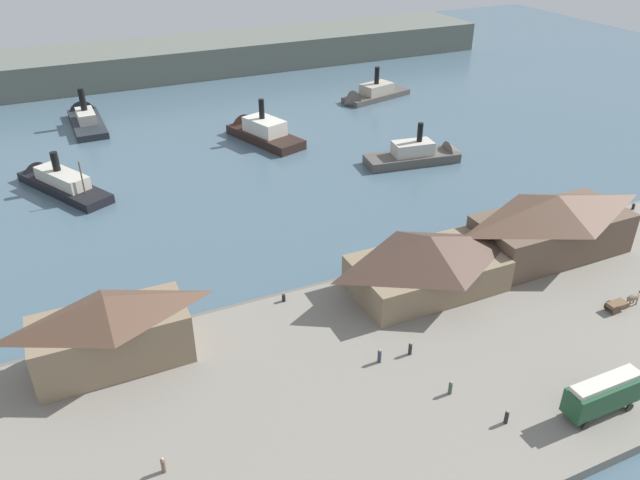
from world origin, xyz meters
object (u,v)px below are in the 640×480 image
Objects in this scene: ferry_shed_customs_shed at (553,224)px; horse_cart at (624,302)px; pedestrian_standing_center at (379,356)px; ferry_near_quay at (85,118)px; ferry_approaching_west at (55,181)px; ferry_shed_west_terminal at (428,262)px; mooring_post_center_east at (619,211)px; pedestrian_by_tram at (507,417)px; ferry_departing_north at (258,131)px; pedestrian_at_waters_edge at (163,465)px; mooring_post_center_west at (284,298)px; mooring_post_east at (633,207)px; ferry_moored_west at (423,155)px; pedestrian_near_west_shed at (410,349)px; ferry_shed_central_terminal at (110,330)px; ferry_moored_east at (369,95)px; pedestrian_walking_east at (450,388)px; street_tram at (603,393)px.

ferry_shed_customs_shed is 14.46m from horse_cart.
ferry_near_quay is at bearing 101.51° from pedestrian_standing_center.
ferry_near_quay is (-51.43, 100.65, -1.01)m from horse_cart.
ferry_shed_west_terminal is at bearing -53.04° from ferry_approaching_west.
pedestrian_by_tram is at bearing -148.37° from mooring_post_center_east.
ferry_departing_north is at bearing 124.46° from mooring_post_center_east.
ferry_shed_customs_shed is at bearing 14.77° from pedestrian_at_waters_edge.
mooring_post_center_west is at bearing 45.63° from pedestrian_at_waters_edge.
mooring_post_east is 0.05× the size of ferry_moored_west.
mooring_post_center_east is (47.39, 14.97, -0.29)m from pedestrian_near_west_shed.
pedestrian_near_west_shed is at bearing 104.05° from pedestrian_by_tram.
mooring_post_east is 0.04× the size of ferry_near_quay.
ferry_moored_west reaches higher than pedestrian_at_waters_edge.
ferry_shed_central_terminal is at bearing -177.89° from mooring_post_east.
ferry_shed_customs_shed reaches higher than mooring_post_center_east.
pedestrian_by_tram is at bearing -61.75° from pedestrian_standing_center.
ferry_moored_east is (38.12, 97.80, -0.70)m from pedestrian_by_tram.
horse_cart is 3.40× the size of pedestrian_by_tram.
pedestrian_walking_east is at bearing -77.06° from ferry_near_quay.
street_tram reaches higher than pedestrian_at_waters_edge.
pedestrian_by_tram is 12.70m from pedestrian_near_west_shed.
ferry_shed_central_terminal is 35.62m from pedestrian_walking_east.
ferry_shed_west_terminal is 13.78m from pedestrian_near_west_shed.
horse_cart is 31.91m from pedestrian_standing_center.
ferry_approaching_west is (-32.43, 71.06, -0.64)m from pedestrian_walking_east.
pedestrian_by_tram is 84.18m from ferry_approaching_west.
ferry_shed_central_terminal is 38.17m from ferry_shed_west_terminal.
mooring_post_center_east is (35.16, 29.86, -1.96)m from street_tram.
mooring_post_center_west is 52.66m from ferry_moored_west.
pedestrian_by_tram is 0.93× the size of pedestrian_at_waters_edge.
pedestrian_near_west_shed is 1.79× the size of mooring_post_center_east.
pedestrian_standing_center is 24.62m from pedestrian_at_waters_edge.
pedestrian_walking_east is 1.81× the size of mooring_post_center_east.
mooring_post_east is at bearing 15.26° from pedestrian_standing_center.
ferry_shed_west_terminal is 18.50m from mooring_post_center_west.
street_tram is (3.57, -25.17, -1.38)m from ferry_shed_west_terminal.
ferry_shed_west_terminal is 44.41m from ferry_moored_west.
pedestrian_walking_east is at bearing -120.27° from ferry_moored_west.
ferry_shed_west_terminal is at bearing -89.47° from ferry_departing_north.
ferry_moored_east reaches higher than ferry_approaching_west.
street_tram is 5.00× the size of pedestrian_near_west_shed.
street_tram is 4.72× the size of pedestrian_at_waters_edge.
pedestrian_by_tram reaches higher than mooring_post_center_east.
ferry_shed_central_terminal is at bearing -87.28° from ferry_approaching_west.
pedestrian_standing_center is (-12.34, -10.00, -3.01)m from ferry_shed_west_terminal.
pedestrian_standing_center is at bearing -66.16° from ferry_approaching_west.
ferry_moored_east is at bearing 95.02° from mooring_post_center_east.
mooring_post_center_west is (18.93, 19.35, -0.33)m from pedestrian_at_waters_edge.
pedestrian_standing_center is 96.31m from ferry_moored_east.
pedestrian_walking_east is (-27.53, -3.39, -0.19)m from horse_cart.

